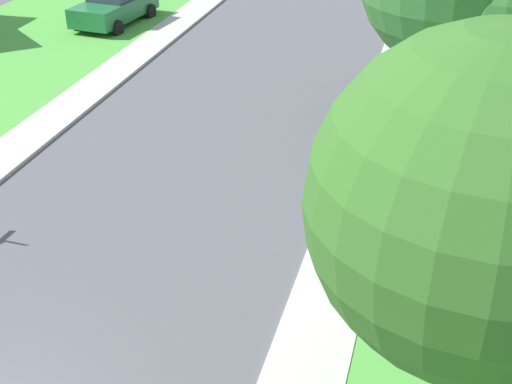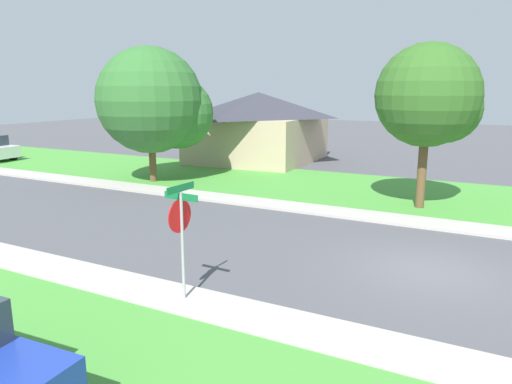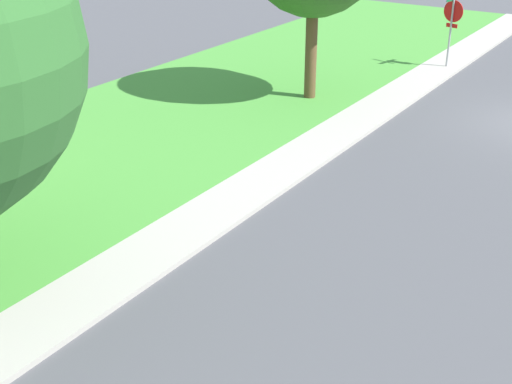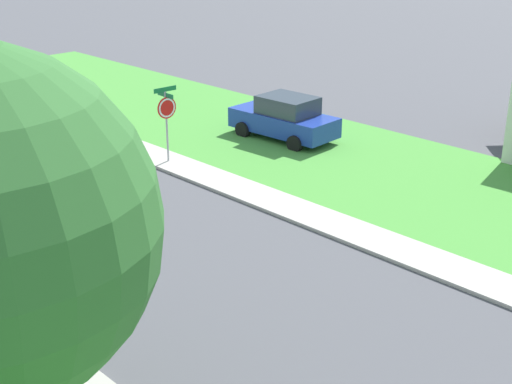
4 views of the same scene
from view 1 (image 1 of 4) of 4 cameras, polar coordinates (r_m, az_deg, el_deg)
The scene contains 4 objects.
sidewalk_east at distance 19.72m, azimuth 9.34°, elevation 3.61°, with size 1.40×56.00×0.10m, color #ADA89E.
sidewalk_west at distance 22.50m, azimuth -15.22°, elevation 6.27°, with size 1.40×56.00×0.10m, color #ADA89E.
car_green_far_down_street at distance 30.96m, azimuth -11.25°, elevation 14.59°, with size 2.39×4.47×1.76m.
tree_sidewalk_near at distance 8.11m, azimuth 19.46°, elevation -2.58°, with size 4.34×4.04×6.59m.
Camera 1 is at (6.25, -5.75, 8.49)m, focal length 49.87 mm.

